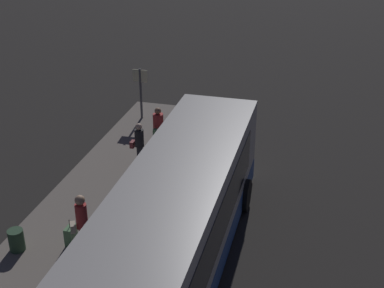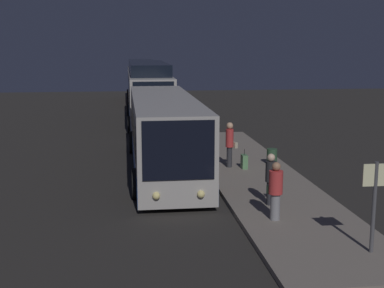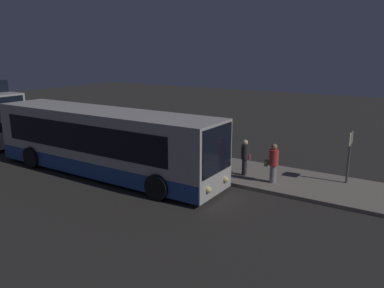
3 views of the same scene
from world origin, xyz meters
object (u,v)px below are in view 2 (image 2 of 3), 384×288
at_px(bus_third, 142,83).
at_px(suitcase, 244,162).
at_px(sign_post, 375,195).
at_px(trash_bin, 272,156).
at_px(bus_second, 149,95).
at_px(passenger_boarding, 275,189).
at_px(passenger_waiting, 271,177).
at_px(passenger_with_bags, 230,142).
at_px(bus_lead, 164,134).

xyz_separation_m(bus_third, suitcase, (27.63, 3.21, -1.26)).
bearing_deg(sign_post, suitcase, -173.14).
bearing_deg(trash_bin, bus_second, -161.89).
distance_m(bus_second, passenger_boarding, 21.20).
bearing_deg(passenger_waiting, passenger_with_bags, -177.30).
bearing_deg(sign_post, bus_second, -169.70).
bearing_deg(bus_lead, passenger_with_bags, 78.03).
height_order(bus_third, passenger_waiting, bus_third).
relative_size(bus_second, trash_bin, 18.87).
xyz_separation_m(bus_lead, sign_post, (10.01, 4.31, 0.09)).
xyz_separation_m(bus_second, suitcase, (14.57, 3.21, -1.38)).
bearing_deg(passenger_waiting, trash_bin, 163.93).
distance_m(bus_second, trash_bin, 14.70).
bearing_deg(passenger_boarding, passenger_waiting, 73.31).
distance_m(bus_third, trash_bin, 27.38).
bearing_deg(trash_bin, passenger_boarding, -14.89).
bearing_deg(trash_bin, bus_lead, -92.67).
height_order(passenger_waiting, suitcase, passenger_waiting).
relative_size(passenger_waiting, suitcase, 2.05).
bearing_deg(bus_third, passenger_with_bags, 5.57).
relative_size(passenger_waiting, sign_post, 0.73).
relative_size(passenger_boarding, sign_post, 0.75).
xyz_separation_m(passenger_waiting, suitcase, (-5.02, 0.28, -0.61)).
distance_m(bus_third, suitcase, 27.84).
distance_m(bus_lead, sign_post, 10.90).
relative_size(bus_second, passenger_with_bags, 6.59).
distance_m(bus_third, passenger_with_bags, 27.46).
bearing_deg(bus_second, trash_bin, 18.11).
xyz_separation_m(passenger_waiting, sign_post, (4.12, 1.38, 0.54)).
bearing_deg(bus_second, bus_lead, -0.00).
bearing_deg(passenger_boarding, bus_third, 88.47).
height_order(passenger_with_bags, trash_bin, passenger_with_bags).
xyz_separation_m(bus_third, passenger_with_bags, (27.33, 2.66, -0.50)).
bearing_deg(suitcase, trash_bin, 116.11).
relative_size(bus_lead, passenger_with_bags, 6.53).
height_order(passenger_boarding, sign_post, sign_post).
bearing_deg(passenger_waiting, bus_second, -171.65).
bearing_deg(bus_third, bus_second, -0.00).
distance_m(bus_second, sign_post, 24.10).
bearing_deg(suitcase, passenger_boarding, -4.88).
xyz_separation_m(bus_second, passenger_boarding, (21.02, 2.66, -0.76)).
xyz_separation_m(passenger_boarding, trash_bin, (-7.11, 1.89, -0.58)).
xyz_separation_m(bus_second, passenger_waiting, (19.59, 2.93, -0.77)).
relative_size(bus_lead, passenger_waiting, 7.40).
distance_m(bus_lead, passenger_waiting, 6.60).
bearing_deg(passenger_boarding, trash_bin, 69.12).
relative_size(bus_lead, bus_third, 1.12).
bearing_deg(passenger_waiting, suitcase, 176.64).
bearing_deg(sign_post, bus_lead, -156.71).
relative_size(passenger_with_bags, sign_post, 0.83).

